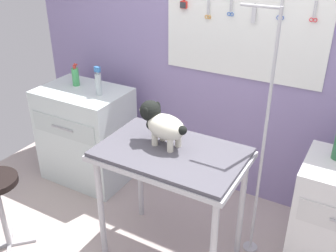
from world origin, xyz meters
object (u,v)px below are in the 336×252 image
(grooming_arm, at_px, (261,153))
(detangler_spray, at_px, (98,83))
(counter_left, at_px, (87,135))
(grooming_table, at_px, (172,163))
(dog, at_px, (161,123))

(grooming_arm, distance_m, detangler_spray, 1.52)
(detangler_spray, bearing_deg, counter_left, 177.16)
(detangler_spray, bearing_deg, grooming_arm, -5.89)
(detangler_spray, bearing_deg, grooming_table, -26.33)
(grooming_table, relative_size, grooming_arm, 0.54)
(grooming_table, height_order, dog, dog)
(grooming_table, bearing_deg, detangler_spray, 153.67)
(grooming_table, height_order, grooming_arm, grooming_arm)
(counter_left, relative_size, detangler_spray, 3.59)
(dog, height_order, counter_left, dog)
(grooming_arm, relative_size, counter_left, 1.99)
(grooming_table, height_order, counter_left, counter_left)
(grooming_table, xyz_separation_m, dog, (-0.11, 0.05, 0.25))
(counter_left, bearing_deg, grooming_arm, -5.52)
(counter_left, height_order, detangler_spray, detangler_spray)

